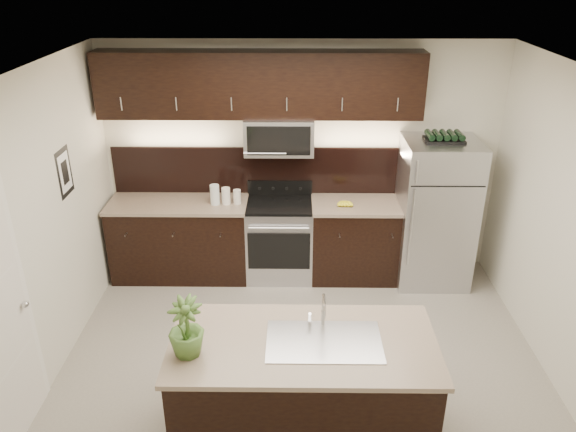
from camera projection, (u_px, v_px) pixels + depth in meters
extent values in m
plane|color=gray|center=(302.00, 367.00, 5.25)|extent=(4.50, 4.50, 0.00)
cube|color=beige|center=(301.00, 160.00, 6.50)|extent=(4.50, 0.02, 2.70)
cube|color=beige|center=(309.00, 417.00, 2.87)|extent=(4.50, 0.02, 2.70)
cube|color=beige|center=(36.00, 237.00, 4.71)|extent=(0.02, 4.00, 2.70)
cube|color=beige|center=(574.00, 240.00, 4.66)|extent=(0.02, 4.00, 2.70)
cube|color=white|center=(306.00, 75.00, 4.11)|extent=(4.50, 4.00, 0.02)
cube|color=silver|center=(2.00, 328.00, 4.13)|extent=(0.04, 0.80, 2.02)
sphere|color=silver|center=(25.00, 304.00, 4.42)|extent=(0.06, 0.06, 0.06)
cube|color=black|center=(65.00, 172.00, 5.26)|extent=(0.01, 0.32, 0.46)
cube|color=white|center=(65.00, 172.00, 5.26)|extent=(0.00, 0.24, 0.36)
cube|color=black|center=(181.00, 240.00, 6.61)|extent=(1.57, 0.62, 0.90)
cube|color=black|center=(361.00, 241.00, 6.59)|extent=(1.16, 0.62, 0.90)
cube|color=#B2B2B7|center=(280.00, 241.00, 6.60)|extent=(0.76, 0.62, 0.90)
cube|color=black|center=(279.00, 205.00, 6.40)|extent=(0.76, 0.60, 0.03)
cube|color=tan|center=(178.00, 204.00, 6.41)|extent=(1.59, 0.65, 0.04)
cube|color=tan|center=(363.00, 205.00, 6.39)|extent=(1.18, 0.65, 0.04)
cube|color=black|center=(262.00, 170.00, 6.54)|extent=(3.49, 0.02, 0.56)
cube|color=#B2B2B7|center=(279.00, 135.00, 6.17)|extent=(0.76, 0.40, 0.40)
cube|color=black|center=(260.00, 84.00, 5.97)|extent=(3.49, 0.33, 0.70)
cube|color=black|center=(303.00, 394.00, 4.30)|extent=(1.90, 0.90, 0.90)
cube|color=tan|center=(303.00, 344.00, 4.10)|extent=(1.96, 0.96, 0.04)
cube|color=silver|center=(324.00, 341.00, 4.08)|extent=(0.84, 0.50, 0.01)
cylinder|color=silver|center=(323.00, 312.00, 4.23)|extent=(0.03, 0.03, 0.24)
cylinder|color=silver|center=(324.00, 300.00, 4.10)|extent=(0.02, 0.14, 0.02)
cylinder|color=silver|center=(324.00, 311.00, 4.06)|extent=(0.02, 0.02, 0.10)
cube|color=#B2B2B7|center=(435.00, 213.00, 6.36)|extent=(0.82, 0.74, 1.69)
cube|color=black|center=(444.00, 140.00, 6.00)|extent=(0.42, 0.26, 0.03)
cylinder|color=black|center=(430.00, 135.00, 5.98)|extent=(0.07, 0.24, 0.07)
cylinder|color=black|center=(437.00, 135.00, 5.98)|extent=(0.07, 0.24, 0.07)
cylinder|color=black|center=(445.00, 135.00, 5.97)|extent=(0.07, 0.24, 0.07)
cylinder|color=black|center=(452.00, 135.00, 5.97)|extent=(0.07, 0.24, 0.07)
cylinder|color=black|center=(460.00, 136.00, 5.97)|extent=(0.07, 0.24, 0.07)
imported|color=#426428|center=(186.00, 327.00, 3.87)|extent=(0.32, 0.32, 0.45)
cylinder|color=silver|center=(215.00, 195.00, 6.31)|extent=(0.11, 0.11, 0.23)
cylinder|color=silver|center=(226.00, 196.00, 6.32)|extent=(0.10, 0.10, 0.19)
cylinder|color=silver|center=(237.00, 197.00, 6.34)|extent=(0.09, 0.09, 0.16)
cylinder|color=silver|center=(406.00, 196.00, 6.29)|extent=(0.10, 0.10, 0.21)
cylinder|color=silver|center=(407.00, 187.00, 6.24)|extent=(0.11, 0.11, 0.02)
cylinder|color=silver|center=(407.00, 183.00, 6.22)|extent=(0.01, 0.01, 0.08)
ellipsoid|color=yellow|center=(341.00, 203.00, 6.30)|extent=(0.19, 0.15, 0.06)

